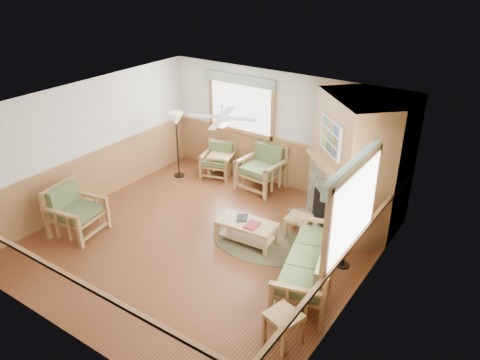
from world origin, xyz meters
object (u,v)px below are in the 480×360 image
Objects in this scene: end_table_chairs at (219,165)px; armchair_back_right at (261,168)px; floor_lamp_left at (177,145)px; armchair_back_left at (218,160)px; footstool at (298,225)px; floor_lamp_right at (347,229)px; coffee_table at (247,232)px; sofa at (311,260)px; end_table_sofa at (283,328)px; armchair_left at (76,211)px.

armchair_back_right is at bearing 0.00° from end_table_chairs.
end_table_chairs is 0.34× the size of floor_lamp_left.
floor_lamp_left is at bearing -159.59° from armchair_back_left.
floor_lamp_right reaches higher than footstool.
coffee_table is at bearing -60.39° from armchair_back_right.
armchair_back_left is at bearing 156.69° from floor_lamp_right.
floor_lamp_left reaches higher than coffee_table.
footstool is (-0.88, 1.25, -0.28)m from sofa.
floor_lamp_right is (0.00, 2.18, 0.52)m from end_table_sofa.
end_table_chairs is at bearing -175.43° from armchair_back_right.
armchair_back_right is 2.33m from coffee_table.
armchair_back_right is at bearing 15.61° from floor_lamp_left.
armchair_back_right is 0.92× the size of coffee_table.
floor_lamp_right reaches higher than end_table_chairs.
end_table_chairs is 4.42m from floor_lamp_right.
end_table_sofa is 2.24m from floor_lamp_right.
floor_lamp_left is at bearing 145.29° from end_table_sofa.
end_table_sofa is (4.03, -3.93, -0.02)m from end_table_chairs.
armchair_back_left is at bearing 35.92° from floor_lamp_left.
coffee_table is 3.03m from end_table_chairs.
sofa reaches higher than coffee_table.
end_table_chairs is 1.25× the size of footstool.
armchair_back_right is at bearing 110.36° from coffee_table.
armchair_left reaches higher than end_table_chairs.
sofa is 0.87m from floor_lamp_right.
floor_lamp_right is (0.28, 0.77, 0.29)m from sofa.
sofa is 1.56m from footstool.
armchair_back_left is at bearing -20.48° from armchair_left.
end_table_sofa is at bearing -49.73° from coffee_table.
armchair_back_right reaches higher than footstool.
end_table_sofa is at bearing -34.71° from floor_lamp_left.
coffee_table is (0.98, -2.09, -0.29)m from armchair_back_right.
armchair_back_left is 1.26m from armchair_back_right.
sofa is 1.35× the size of floor_lamp_right.
armchair_back_left is 0.13m from end_table_chairs.
armchair_left is (-0.70, -3.67, 0.08)m from armchair_back_left.
footstool is (0.68, 0.82, -0.03)m from coffee_table.
sofa is 4.99m from floor_lamp_left.
footstool is (-1.16, 2.66, -0.06)m from end_table_sofa.
armchair_back_left is 1.46× the size of end_table_chairs.
armchair_left is at bearing -101.37° from end_table_chairs.
footstool is at bearing -10.77° from floor_lamp_left.
armchair_back_right is at bearing -149.58° from sofa.
armchair_back_left is at bearing 132.14° from coffee_table.
armchair_left is 0.88× the size of coffee_table.
armchair_back_right is 1.05× the size of armchair_left.
armchair_left is 3.34m from coffee_table.
armchair_left is 0.64× the size of floor_lamp_right.
floor_lamp_left is at bearing 148.54° from coffee_table.
armchair_back_left is 0.53× the size of floor_lamp_right.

